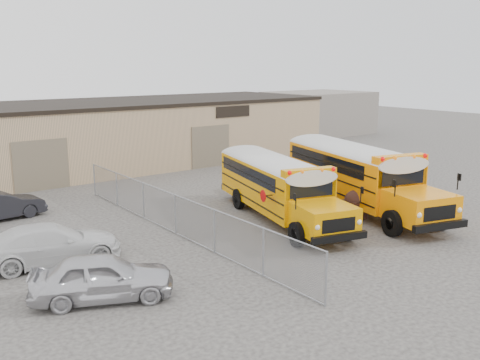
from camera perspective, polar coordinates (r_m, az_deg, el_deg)
ground at (r=25.05m, az=8.69°, el=-4.85°), size 120.00×120.00×0.00m
warehouse at (r=40.74m, az=-11.84°, el=5.06°), size 30.20×10.20×4.67m
chainlink_fence at (r=23.49m, az=-6.91°, el=-3.66°), size 0.07×18.07×1.81m
distant_building_right at (r=58.12m, az=8.33°, el=7.12°), size 10.00×8.00×4.40m
school_bus_left at (r=31.38m, az=-0.91°, el=2.03°), size 5.05×10.51×2.99m
school_bus_right at (r=33.96m, az=5.89°, el=3.08°), size 5.61×11.65×3.31m
tarp_bundle at (r=26.24m, az=12.15°, el=-2.55°), size 1.04×1.04×1.42m
car_silver at (r=17.65m, az=-14.47°, el=-9.98°), size 4.77×3.44×1.51m
car_white at (r=21.28m, az=-19.57°, el=-6.45°), size 5.42×2.94×1.49m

